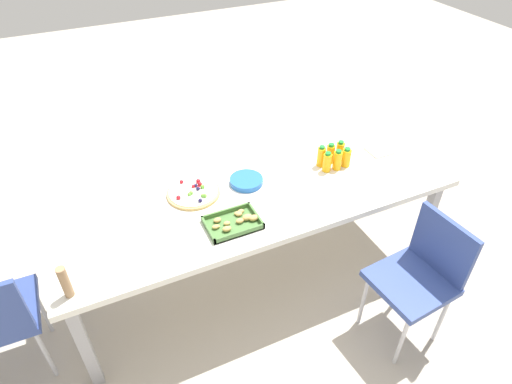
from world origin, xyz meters
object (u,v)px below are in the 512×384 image
(chair_far_left, at_px, (421,272))
(juice_bottle_2, at_px, (321,156))
(juice_bottle_3, at_px, (346,157))
(plate_stack, at_px, (246,181))
(fruit_pizza, at_px, (194,192))
(cardboard_tube, at_px, (65,282))
(napkin_stack, at_px, (379,150))
(juice_bottle_5, at_px, (327,162))
(snack_tray, at_px, (234,222))
(juice_bottle_1, at_px, (330,154))
(party_table, at_px, (256,202))
(juice_bottle_0, at_px, (340,151))
(juice_bottle_4, at_px, (337,160))

(chair_far_left, relative_size, juice_bottle_2, 5.64)
(chair_far_left, relative_size, juice_bottle_3, 6.23)
(plate_stack, bearing_deg, fruit_pizza, -6.01)
(cardboard_tube, bearing_deg, napkin_stack, -169.34)
(juice_bottle_5, xyz_separation_m, cardboard_tube, (1.62, 0.35, 0.03))
(snack_tray, bearing_deg, cardboard_tube, 8.18)
(juice_bottle_3, bearing_deg, cardboard_tube, 11.06)
(fruit_pizza, bearing_deg, juice_bottle_5, 171.41)
(juice_bottle_5, relative_size, cardboard_tube, 0.77)
(fruit_pizza, bearing_deg, juice_bottle_1, 176.71)
(party_table, distance_m, snack_tray, 0.31)
(fruit_pizza, relative_size, napkin_stack, 2.13)
(juice_bottle_2, relative_size, juice_bottle_5, 1.06)
(party_table, height_order, plate_stack, plate_stack)
(juice_bottle_5, bearing_deg, juice_bottle_3, 178.75)
(snack_tray, height_order, cardboard_tube, cardboard_tube)
(juice_bottle_1, height_order, fruit_pizza, juice_bottle_1)
(juice_bottle_0, distance_m, napkin_stack, 0.31)
(cardboard_tube, bearing_deg, juice_bottle_0, -166.48)
(fruit_pizza, bearing_deg, party_table, 155.16)
(juice_bottle_4, distance_m, cardboard_tube, 1.73)
(chair_far_left, bearing_deg, napkin_stack, -24.43)
(chair_far_left, xyz_separation_m, juice_bottle_3, (0.01, -0.79, 0.29))
(juice_bottle_0, bearing_deg, plate_stack, -1.45)
(juice_bottle_5, bearing_deg, napkin_stack, -174.73)
(snack_tray, distance_m, napkin_stack, 1.21)
(juice_bottle_2, distance_m, juice_bottle_4, 0.11)
(chair_far_left, bearing_deg, plate_stack, 32.03)
(napkin_stack, bearing_deg, chair_far_left, 70.64)
(juice_bottle_1, relative_size, juice_bottle_3, 1.05)
(snack_tray, xyz_separation_m, plate_stack, (-0.22, -0.31, 0.00))
(juice_bottle_4, relative_size, plate_stack, 0.68)
(juice_bottle_2, bearing_deg, juice_bottle_3, 154.41)
(juice_bottle_4, bearing_deg, fruit_pizza, -8.48)
(juice_bottle_2, xyz_separation_m, juice_bottle_3, (-0.15, 0.07, -0.01))
(juice_bottle_0, height_order, juice_bottle_4, juice_bottle_4)
(cardboard_tube, bearing_deg, juice_bottle_1, -165.95)
(juice_bottle_5, bearing_deg, party_table, 3.33)
(napkin_stack, bearing_deg, snack_tray, 12.48)
(juice_bottle_0, distance_m, fruit_pizza, 1.00)
(party_table, distance_m, cardboard_tube, 1.16)
(party_table, bearing_deg, juice_bottle_4, -177.98)
(party_table, relative_size, juice_bottle_1, 17.45)
(juice_bottle_3, bearing_deg, napkin_stack, -171.68)
(juice_bottle_4, relative_size, snack_tray, 0.47)
(party_table, xyz_separation_m, juice_bottle_1, (-0.58, -0.11, 0.12))
(juice_bottle_0, xyz_separation_m, cardboard_tube, (1.77, 0.42, 0.03))
(juice_bottle_4, relative_size, fruit_pizza, 0.44)
(juice_bottle_5, xyz_separation_m, napkin_stack, (-0.45, -0.04, -0.06))
(juice_bottle_2, relative_size, juice_bottle_3, 1.10)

